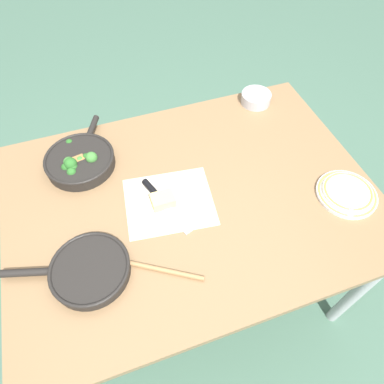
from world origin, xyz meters
The scene contains 10 objects.
ground_plane centered at (0.00, 0.00, 0.00)m, with size 14.00×14.00×0.00m, color #476B56.
dining_table_red centered at (0.00, 0.00, 0.68)m, with size 1.31×0.96×0.75m.
skillet_broccoli centered at (0.35, -0.27, 0.78)m, with size 0.26×0.35×0.08m.
skillet_eggs centered at (0.39, 0.18, 0.78)m, with size 0.38×0.24×0.04m.
wooden_spoon centered at (0.26, 0.19, 0.76)m, with size 0.32×0.21×0.02m.
parchment_sheet centered at (0.09, 0.00, 0.76)m, with size 0.34×0.30×0.00m.
grater_knife centered at (0.12, -0.02, 0.76)m, with size 0.11×0.26×0.02m.
cheese_block centered at (0.11, 0.00, 0.77)m, with size 0.08×0.06×0.04m.
dinner_plate_stack centered at (-0.52, 0.18, 0.77)m, with size 0.21×0.21×0.03m.
prep_bowl_steel centered at (-0.44, -0.40, 0.78)m, with size 0.13×0.13×0.05m.
Camera 1 is at (0.24, 0.68, 1.75)m, focal length 32.00 mm.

